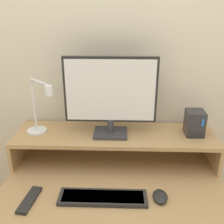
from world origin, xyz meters
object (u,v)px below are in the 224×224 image
mouse (160,196)px  monitor (110,95)px  desk_lamp (39,114)px  remote_control (30,200)px  router_dock (195,123)px  keyboard (103,197)px

mouse → monitor: bearing=127.4°
desk_lamp → remote_control: size_ratio=1.73×
router_dock → keyboard: 0.63m
keyboard → monitor: bearing=86.1°
mouse → desk_lamp: bearing=154.4°
keyboard → mouse: bearing=2.5°
monitor → remote_control: (-0.36, -0.35, -0.39)m
keyboard → remote_control: size_ratio=2.26×
router_dock → mouse: 0.46m
monitor → keyboard: size_ratio=1.19×
router_dock → mouse: bearing=-123.0°
monitor → desk_lamp: 0.39m
monitor → router_dock: 0.48m
monitor → router_dock: monitor is taller
desk_lamp → mouse: bearing=-25.6°
desk_lamp → router_dock: 0.84m
desk_lamp → remote_control: (0.02, -0.33, -0.29)m
desk_lamp → keyboard: size_ratio=0.77×
mouse → remote_control: 0.60m
desk_lamp → remote_control: 0.44m
router_dock → remote_control: size_ratio=0.77×
remote_control → router_dock: bearing=24.5°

